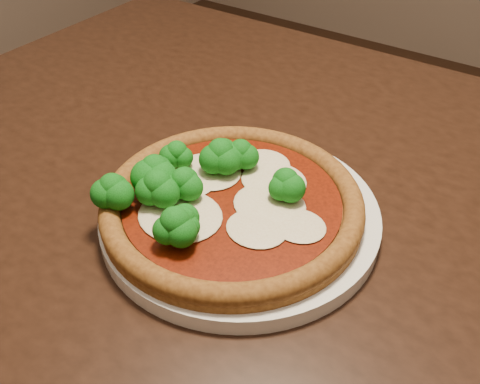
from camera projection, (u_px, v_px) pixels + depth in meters
The scene contains 3 objects.
dining_table at pixel (278, 255), 0.67m from camera, with size 1.16×0.85×0.75m.
plate at pixel (240, 215), 0.57m from camera, with size 0.29×0.29×0.02m, color white.
pizza at pixel (222, 198), 0.55m from camera, with size 0.27×0.27×0.06m.
Camera 1 is at (0.05, -0.57, 1.13)m, focal length 40.00 mm.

